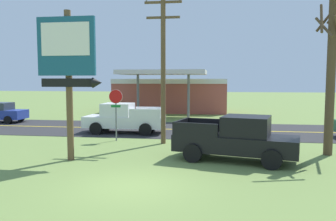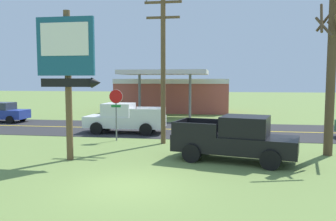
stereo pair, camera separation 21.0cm
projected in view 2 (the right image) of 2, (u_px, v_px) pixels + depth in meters
The scene contains 11 objects.
ground_plane at pixel (130, 186), 11.27m from camera, with size 180.00×180.00×0.00m, color olive.
road_asphalt at pixel (179, 130), 24.06m from camera, with size 140.00×8.00×0.02m, color #2B2B2D.
road_centre_line at pixel (179, 129), 24.05m from camera, with size 126.00×0.20×0.01m, color gold.
motel_sign at pixel (68, 61), 14.51m from camera, with size 2.80×0.54×6.43m.
stop_sign at pixel (116, 106), 19.56m from camera, with size 0.80×0.08×2.95m.
utility_pole at pixel (163, 64), 18.49m from camera, with size 2.01×0.26×8.12m.
bare_tree at pixel (331, 69), 15.55m from camera, with size 1.59×1.59×7.51m.
gas_station at pixel (173, 94), 37.61m from camera, with size 12.00×11.50×4.40m.
pickup_black_parked_on_lawn at pixel (236, 139), 14.70m from camera, with size 5.51×3.12×1.96m.
pickup_white_on_road at pixel (124, 118), 22.53m from camera, with size 5.20×2.24×1.96m.
car_blue_far_lane at pixel (1, 112), 28.31m from camera, with size 4.20×2.00×1.64m.
Camera 2 is at (2.97, -10.67, 3.49)m, focal length 36.59 mm.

